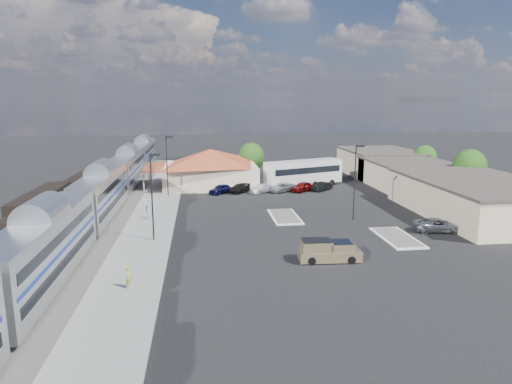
{
  "coord_description": "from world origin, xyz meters",
  "views": [
    {
      "loc": [
        -6.09,
        -51.36,
        14.12
      ],
      "look_at": [
        0.72,
        4.22,
        2.8
      ],
      "focal_mm": 32.0,
      "sensor_mm": 36.0,
      "label": 1
    }
  ],
  "objects": [
    {
      "name": "lamp_plat_n",
      "position": [
        -10.9,
        16.0,
        5.34
      ],
      "size": [
        1.08,
        0.25,
        9.0
      ],
      "color": "black",
      "rests_on": "ground"
    },
    {
      "name": "parked_car_b",
      "position": [
        0.11,
        17.79,
        0.74
      ],
      "size": [
        4.36,
        4.18,
        1.48
      ],
      "primitive_type": "imported",
      "rotation": [
        0.0,
        0.0,
        -0.83
      ],
      "color": "black",
      "rests_on": "ground"
    },
    {
      "name": "buildings_east",
      "position": [
        28.0,
        14.28,
        2.27
      ],
      "size": [
        14.4,
        51.4,
        4.8
      ],
      "color": "#C6B28C",
      "rests_on": "ground"
    },
    {
      "name": "tree_east_b",
      "position": [
        34.0,
        12.0,
        4.22
      ],
      "size": [
        4.94,
        4.94,
        6.96
      ],
      "color": "#382314",
      "rests_on": "ground"
    },
    {
      "name": "parked_car_a",
      "position": [
        -3.09,
        17.49,
        0.72
      ],
      "size": [
        4.23,
        4.19,
        1.45
      ],
      "primitive_type": "imported",
      "rotation": [
        0.0,
        0.0,
        -0.8
      ],
      "color": "#0B0D3A",
      "rests_on": "ground"
    },
    {
      "name": "parked_car_e",
      "position": [
        9.71,
        17.49,
        0.76
      ],
      "size": [
        4.62,
        4.14,
        1.52
      ],
      "primitive_type": "imported",
      "rotation": [
        0.0,
        0.0,
        -0.91
      ],
      "color": "#690E0B",
      "rests_on": "ground"
    },
    {
      "name": "traffic_island_south",
      "position": [
        4.0,
        2.0,
        0.1
      ],
      "size": [
        3.3,
        7.5,
        0.21
      ],
      "color": "silver",
      "rests_on": "ground"
    },
    {
      "name": "coach_bus",
      "position": [
        10.77,
        21.57,
        2.51
      ],
      "size": [
        13.74,
        7.51,
        4.35
      ],
      "rotation": [
        0.0,
        0.0,
        1.93
      ],
      "color": "white",
      "rests_on": "ground"
    },
    {
      "name": "pickup_truck",
      "position": [
        5.12,
        -13.7,
        0.9
      ],
      "size": [
        5.6,
        2.28,
        1.9
      ],
      "rotation": [
        0.0,
        0.0,
        1.52
      ],
      "color": "#9F8A62",
      "rests_on": "ground"
    },
    {
      "name": "person_b",
      "position": [
        -12.58,
        2.56,
        1.03
      ],
      "size": [
        0.83,
        0.96,
        1.7
      ],
      "primitive_type": "imported",
      "rotation": [
        0.0,
        0.0,
        -1.32
      ],
      "color": "white",
      "rests_on": "platform"
    },
    {
      "name": "parked_car_c",
      "position": [
        3.31,
        17.49,
        0.67
      ],
      "size": [
        4.79,
        4.38,
        1.35
      ],
      "primitive_type": "imported",
      "rotation": [
        0.0,
        0.0,
        -0.89
      ],
      "color": "white",
      "rests_on": "ground"
    },
    {
      "name": "freight_cars",
      "position": [
        -24.0,
        1.18,
        1.93
      ],
      "size": [
        2.8,
        46.0,
        4.0
      ],
      "color": "black",
      "rests_on": "ground"
    },
    {
      "name": "traffic_island_north",
      "position": [
        14.0,
        -8.0,
        0.1
      ],
      "size": [
        3.3,
        7.5,
        0.21
      ],
      "color": "silver",
      "rests_on": "ground"
    },
    {
      "name": "station_depot",
      "position": [
        -4.56,
        24.0,
        3.13
      ],
      "size": [
        18.35,
        12.24,
        6.2
      ],
      "color": "beige",
      "rests_on": "ground"
    },
    {
      "name": "railbed",
      "position": [
        -21.0,
        8.0,
        0.06
      ],
      "size": [
        16.0,
        100.0,
        0.12
      ],
      "primitive_type": "cube",
      "color": "#4C4944",
      "rests_on": "ground"
    },
    {
      "name": "tree_depot",
      "position": [
        3.0,
        30.0,
        4.02
      ],
      "size": [
        4.71,
        4.71,
        6.63
      ],
      "color": "#382314",
      "rests_on": "ground"
    },
    {
      "name": "ground",
      "position": [
        0.0,
        0.0,
        0.0
      ],
      "size": [
        280.0,
        280.0,
        0.0
      ],
      "primitive_type": "plane",
      "color": "black",
      "rests_on": "ground"
    },
    {
      "name": "person_a",
      "position": [
        -11.7,
        -18.05,
        1.03
      ],
      "size": [
        0.55,
        0.7,
        1.7
      ],
      "primitive_type": "imported",
      "rotation": [
        0.0,
        0.0,
        1.31
      ],
      "color": "#B0D542",
      "rests_on": "platform"
    },
    {
      "name": "tree_east_c",
      "position": [
        34.0,
        26.0,
        3.76
      ],
      "size": [
        4.41,
        4.41,
        6.21
      ],
      "color": "#382314",
      "rests_on": "ground"
    },
    {
      "name": "platform",
      "position": [
        -12.0,
        6.0,
        0.09
      ],
      "size": [
        5.5,
        92.0,
        0.18
      ],
      "primitive_type": "cube",
      "color": "gray",
      "rests_on": "ground"
    },
    {
      "name": "passenger_train",
      "position": [
        -18.0,
        4.38,
        2.87
      ],
      "size": [
        3.0,
        104.0,
        5.55
      ],
      "color": "silver",
      "rests_on": "ground"
    },
    {
      "name": "parked_car_d",
      "position": [
        6.51,
        17.79,
        0.69
      ],
      "size": [
        5.32,
        4.92,
        1.39
      ],
      "primitive_type": "imported",
      "rotation": [
        0.0,
        0.0,
        -0.89
      ],
      "color": "gray",
      "rests_on": "ground"
    },
    {
      "name": "parked_car_f",
      "position": [
        12.91,
        17.79,
        0.68
      ],
      "size": [
        4.07,
        3.74,
        1.36
      ],
      "primitive_type": "imported",
      "rotation": [
        0.0,
        0.0,
        -0.87
      ],
      "color": "black",
      "rests_on": "ground"
    },
    {
      "name": "suv",
      "position": [
        19.51,
        -6.12,
        0.73
      ],
      "size": [
        5.54,
        3.22,
        1.45
      ],
      "primitive_type": "imported",
      "rotation": [
        0.0,
        0.0,
        1.41
      ],
      "color": "gray",
      "rests_on": "ground"
    },
    {
      "name": "lamp_lot",
      "position": [
        12.1,
        0.0,
        5.34
      ],
      "size": [
        1.08,
        0.25,
        9.0
      ],
      "color": "black",
      "rests_on": "ground"
    },
    {
      "name": "lamp_plat_s",
      "position": [
        -10.9,
        -6.0,
        5.34
      ],
      "size": [
        1.08,
        0.25,
        9.0
      ],
      "color": "black",
      "rests_on": "ground"
    }
  ]
}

